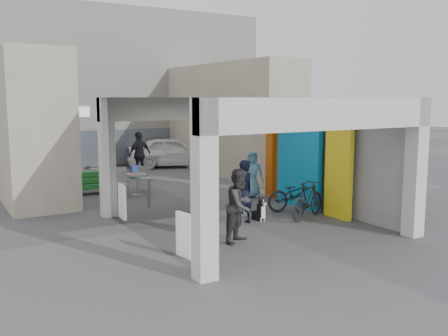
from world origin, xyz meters
TOP-DOWN VIEW (x-y plane):
  - ground at (0.00, 0.00)m, footprint 90.00×90.00m
  - arcade_canopy at (0.54, -0.82)m, footprint 6.40×6.45m
  - far_building at (-0.00, 13.99)m, footprint 18.00×4.08m
  - plaza_bldg_left at (-4.50, 7.50)m, footprint 2.00×9.00m
  - plaza_bldg_right at (4.50, 7.50)m, footprint 2.00×9.00m
  - bollard_left at (-1.49, 2.60)m, footprint 0.09×0.09m
  - bollard_center at (0.04, 2.34)m, footprint 0.09×0.09m
  - bollard_right at (1.59, 2.28)m, footprint 0.09×0.09m
  - advert_board_near at (-2.75, -2.59)m, footprint 0.17×0.56m
  - advert_board_far at (-2.75, 1.51)m, footprint 0.12×0.55m
  - cafe_set at (-1.25, 4.92)m, footprint 1.54×1.25m
  - produce_stand at (-2.57, 5.72)m, footprint 1.23×0.66m
  - crate_stack at (0.19, 8.21)m, footprint 0.46×0.37m
  - border_collie at (0.57, -0.71)m, footprint 0.25×0.49m
  - man_with_dog at (-0.04, -0.76)m, footprint 0.72×0.53m
  - man_back_turned at (-1.05, -2.19)m, footprint 1.10×1.01m
  - man_elderly at (2.24, 2.23)m, footprint 0.95×0.81m
  - man_crates at (0.53, 8.62)m, footprint 1.27×0.84m
  - bicycle_front at (2.30, -0.20)m, footprint 2.08×0.98m
  - bicycle_rear at (1.92, -1.18)m, footprint 1.87×1.18m
  - white_van at (3.09, 10.71)m, footprint 4.86×3.23m

SIDE VIEW (x-z plane):
  - ground at x=0.00m, z-range 0.00..0.00m
  - border_collie at x=0.57m, z-range -0.07..0.61m
  - crate_stack at x=0.19m, z-range 0.00..0.56m
  - produce_stand at x=-2.57m, z-range -0.08..0.72m
  - cafe_set at x=-1.25m, z-range -0.14..0.80m
  - bollard_right at x=1.59m, z-range 0.00..0.81m
  - bollard_center at x=0.04m, z-range 0.00..0.83m
  - bollard_left at x=-1.49m, z-range 0.00..0.94m
  - advert_board_near at x=-2.75m, z-range 0.01..1.01m
  - advert_board_far at x=-2.75m, z-range 0.01..1.01m
  - bicycle_front at x=2.30m, z-range 0.00..1.05m
  - bicycle_rear at x=1.92m, z-range 0.00..1.09m
  - white_van at x=3.09m, z-range 0.00..1.54m
  - man_elderly at x=2.24m, z-range 0.00..1.66m
  - man_with_dog at x=-0.04m, z-range 0.00..1.79m
  - man_back_turned at x=-1.05m, z-range 0.00..1.81m
  - man_crates at x=0.53m, z-range 0.00..2.00m
  - arcade_canopy at x=0.54m, z-range -0.90..5.50m
  - plaza_bldg_left at x=-4.50m, z-range 0.00..5.00m
  - plaza_bldg_right at x=4.50m, z-range 0.00..5.00m
  - far_building at x=0.00m, z-range -0.01..7.99m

